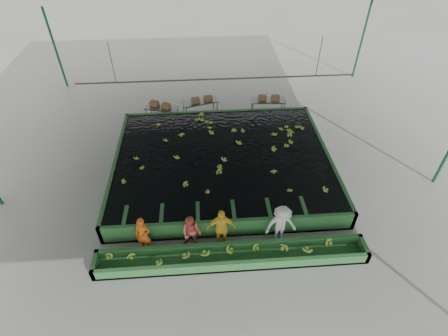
{
  "coord_description": "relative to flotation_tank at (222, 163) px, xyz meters",
  "views": [
    {
      "loc": [
        -0.84,
        -11.08,
        11.08
      ],
      "look_at": [
        0.0,
        0.5,
        1.0
      ],
      "focal_mm": 28.0,
      "sensor_mm": 36.0,
      "label": 1
    }
  ],
  "objects": [
    {
      "name": "packing_table_left",
      "position": [
        -3.11,
        4.61,
        -0.03
      ],
      "size": [
        1.98,
        1.25,
        0.84
      ],
      "primitive_type": null,
      "rotation": [
        0.0,
        0.0,
        -0.3
      ],
      "color": "#59605B",
      "rests_on": "ground"
    },
    {
      "name": "worker_c",
      "position": [
        -0.35,
        -4.3,
        0.47
      ],
      "size": [
        1.09,
        0.46,
        1.84
      ],
      "primitive_type": "imported",
      "rotation": [
        0.0,
        0.0,
        0.01
      ],
      "color": "yellow",
      "rests_on": "ground"
    },
    {
      "name": "cableway_rail",
      "position": [
        0.0,
        3.5,
        2.55
      ],
      "size": [
        0.08,
        0.08,
        14.0
      ],
      "primitive_type": "cylinder",
      "color": "#59605B",
      "rests_on": "shed_roof"
    },
    {
      "name": "shed_posts",
      "position": [
        0.0,
        -1.5,
        2.05
      ],
      "size": [
        20.0,
        22.0,
        5.0
      ],
      "primitive_type": null,
      "color": "#165932",
      "rests_on": "ground"
    },
    {
      "name": "ground",
      "position": [
        0.0,
        -1.5,
        -0.45
      ],
      "size": [
        80.0,
        80.0,
        0.0
      ],
      "primitive_type": "plane",
      "color": "gray",
      "rests_on": "ground"
    },
    {
      "name": "worker_b",
      "position": [
        -1.45,
        -4.3,
        0.33
      ],
      "size": [
        0.91,
        0.81,
        1.55
      ],
      "primitive_type": "imported",
      "rotation": [
        0.0,
        0.0,
        -0.35
      ],
      "color": "#DD5B4D",
      "rests_on": "ground"
    },
    {
      "name": "rail_hanger_right",
      "position": [
        5.0,
        3.5,
        3.55
      ],
      "size": [
        0.04,
        0.04,
        2.0
      ],
      "primitive_type": "cylinder",
      "color": "#59605B",
      "rests_on": "shed_roof"
    },
    {
      "name": "sorting_trough",
      "position": [
        0.0,
        -5.1,
        -0.2
      ],
      "size": [
        10.0,
        1.0,
        0.5
      ],
      "primitive_type": null,
      "color": "#2A662F",
      "rests_on": "ground"
    },
    {
      "name": "box_stack_left",
      "position": [
        -3.17,
        4.69,
        0.39
      ],
      "size": [
        1.22,
        0.82,
        0.26
      ],
      "primitive_type": null,
      "rotation": [
        0.0,
        0.0,
        -0.46
      ],
      "color": "#90613B",
      "rests_on": "packing_table_left"
    },
    {
      "name": "flotation_tank",
      "position": [
        0.0,
        0.0,
        0.0
      ],
      "size": [
        10.0,
        8.0,
        0.9
      ],
      "primitive_type": null,
      "color": "#2A662F",
      "rests_on": "ground"
    },
    {
      "name": "packing_table_right",
      "position": [
        2.98,
        4.91,
        0.0
      ],
      "size": [
        2.03,
        0.92,
        0.9
      ],
      "primitive_type": null,
      "rotation": [
        0.0,
        0.0,
        -0.07
      ],
      "color": "#59605B",
      "rests_on": "ground"
    },
    {
      "name": "box_stack_right",
      "position": [
        3.01,
        4.91,
        0.45
      ],
      "size": [
        1.23,
        0.44,
        0.26
      ],
      "primitive_type": null,
      "rotation": [
        0.0,
        0.0,
        -0.09
      ],
      "color": "#90613B",
      "rests_on": "packing_table_right"
    },
    {
      "name": "rail_hanger_left",
      "position": [
        -5.0,
        3.5,
        3.55
      ],
      "size": [
        0.04,
        0.04,
        2.0
      ],
      "primitive_type": "cylinder",
      "color": "#59605B",
      "rests_on": "shed_roof"
    },
    {
      "name": "floating_bananas",
      "position": [
        0.0,
        0.8,
        0.4
      ],
      "size": [
        8.22,
        5.6,
        0.11
      ],
      "primitive_type": null,
      "color": "#A0CB41",
      "rests_on": "tank_water"
    },
    {
      "name": "trough_bananas",
      "position": [
        0.0,
        -5.1,
        -0.05
      ],
      "size": [
        9.46,
        0.63,
        0.13
      ],
      "primitive_type": null,
      "color": "#A0CB41",
      "rests_on": "sorting_trough"
    },
    {
      "name": "box_stack_mid",
      "position": [
        -0.83,
        4.98,
        0.47
      ],
      "size": [
        1.24,
        0.6,
        0.26
      ],
      "primitive_type": null,
      "rotation": [
        0.0,
        0.0,
        0.24
      ],
      "color": "#90613B",
      "rests_on": "packing_table_mid"
    },
    {
      "name": "worker_a",
      "position": [
        -3.23,
        -4.3,
        0.35
      ],
      "size": [
        0.66,
        0.52,
        1.59
      ],
      "primitive_type": "imported",
      "rotation": [
        0.0,
        0.0,
        -0.25
      ],
      "color": "orange",
      "rests_on": "ground"
    },
    {
      "name": "worker_d",
      "position": [
        1.9,
        -4.3,
        0.46
      ],
      "size": [
        1.22,
        0.75,
        1.82
      ],
      "primitive_type": "imported",
      "rotation": [
        0.0,
        0.0,
        0.07
      ],
      "color": "silver",
      "rests_on": "ground"
    },
    {
      "name": "shed_roof",
      "position": [
        0.0,
        -1.5,
        4.55
      ],
      "size": [
        20.0,
        22.0,
        0.04
      ],
      "primitive_type": "cube",
      "color": "gray",
      "rests_on": "shed_posts"
    },
    {
      "name": "packing_table_mid",
      "position": [
        -0.94,
        5.02,
        0.01
      ],
      "size": [
        2.16,
        1.32,
        0.92
      ],
      "primitive_type": null,
      "rotation": [
        0.0,
        0.0,
        0.27
      ],
      "color": "#59605B",
      "rests_on": "ground"
    },
    {
      "name": "tank_water",
      "position": [
        0.0,
        -0.0,
        0.4
      ],
      "size": [
        9.7,
        7.7,
        0.0
      ],
      "primitive_type": "cube",
      "color": "black",
      "rests_on": "flotation_tank"
    }
  ]
}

